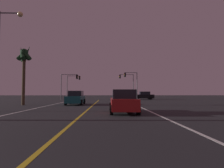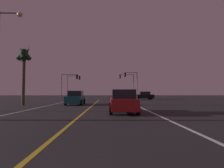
{
  "view_description": "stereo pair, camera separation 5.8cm",
  "coord_description": "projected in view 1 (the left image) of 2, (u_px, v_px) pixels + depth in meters",
  "views": [
    {
      "loc": [
        1.73,
        -0.11,
        1.49
      ],
      "look_at": [
        2.44,
        30.62,
        2.91
      ],
      "focal_mm": 29.56,
      "sensor_mm": 36.0,
      "label": 1
    },
    {
      "loc": [
        1.79,
        -0.11,
        1.49
      ],
      "look_at": [
        2.44,
        30.62,
        2.91
      ],
      "focal_mm": 29.56,
      "sensor_mm": 36.0,
      "label": 2
    }
  ],
  "objects": [
    {
      "name": "lane_edge_right",
      "position": [
        147.0,
        110.0,
        15.6
      ],
      "size": [
        0.16,
        43.01,
        0.01
      ],
      "primitive_type": "cube",
      "color": "silver",
      "rests_on": "ground"
    },
    {
      "name": "lane_edge_left",
      "position": [
        26.0,
        110.0,
        15.36
      ],
      "size": [
        0.16,
        43.01,
        0.01
      ],
      "primitive_type": "cube",
      "color": "silver",
      "rests_on": "ground"
    },
    {
      "name": "lane_center_divider",
      "position": [
        87.0,
        110.0,
        15.48
      ],
      "size": [
        0.16,
        43.01,
        0.01
      ],
      "primitive_type": "cube",
      "color": "gold",
      "rests_on": "ground"
    },
    {
      "name": "car_crossing_side",
      "position": [
        144.0,
        96.0,
        39.39
      ],
      "size": [
        4.3,
        2.02,
        1.7
      ],
      "rotation": [
        0.0,
        0.0,
        3.14
      ],
      "color": "black",
      "rests_on": "ground"
    },
    {
      "name": "car_lead_same_lane",
      "position": [
        123.0,
        102.0,
        13.55
      ],
      "size": [
        2.02,
        4.3,
        1.7
      ],
      "rotation": [
        0.0,
        0.0,
        1.57
      ],
      "color": "black",
      "rests_on": "ground"
    },
    {
      "name": "car_oncoming",
      "position": [
        76.0,
        98.0,
        22.62
      ],
      "size": [
        2.02,
        4.3,
        1.7
      ],
      "rotation": [
        0.0,
        0.0,
        -1.57
      ],
      "color": "black",
      "rests_on": "ground"
    },
    {
      "name": "traffic_light_near_right",
      "position": [
        131.0,
        80.0,
        37.8
      ],
      "size": [
        2.76,
        0.36,
        5.63
      ],
      "rotation": [
        0.0,
        0.0,
        3.14
      ],
      "color": "#4C4C51",
      "rests_on": "ground"
    },
    {
      "name": "traffic_light_near_left",
      "position": [
        70.0,
        81.0,
        37.5
      ],
      "size": [
        3.5,
        0.36,
        5.2
      ],
      "color": "#4C4C51",
      "rests_on": "ground"
    },
    {
      "name": "traffic_light_far_right",
      "position": [
        127.0,
        81.0,
        43.29
      ],
      "size": [
        3.44,
        0.36,
        5.76
      ],
      "rotation": [
        0.0,
        0.0,
        3.14
      ],
      "color": "#4C4C51",
      "rests_on": "ground"
    },
    {
      "name": "traffic_light_far_left",
      "position": [
        74.0,
        82.0,
        42.99
      ],
      "size": [
        3.17,
        0.36,
        5.42
      ],
      "color": "#4C4C51",
      "rests_on": "ground"
    },
    {
      "name": "street_lamp_right_near",
      "position": [
        217.0,
        0.0,
        8.26
      ],
      "size": [
        2.48,
        0.44,
        8.97
      ],
      "rotation": [
        0.0,
        0.0,
        3.14
      ],
      "color": "#4C4C51",
      "rests_on": "ground"
    },
    {
      "name": "street_lamp_left_mid",
      "position": [
        4.0,
        47.0,
        14.93
      ],
      "size": [
        2.01,
        0.44,
        8.15
      ],
      "color": "#4C4C51",
      "rests_on": "ground"
    },
    {
      "name": "palm_tree_left_mid",
      "position": [
        24.0,
        58.0,
        22.01
      ],
      "size": [
        1.98,
        1.9,
        7.16
      ],
      "color": "#473826",
      "rests_on": "ground"
    }
  ]
}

